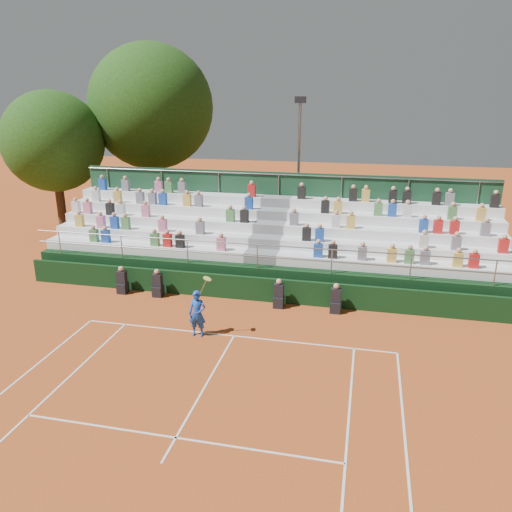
% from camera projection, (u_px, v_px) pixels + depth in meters
% --- Properties ---
extents(ground, '(90.00, 90.00, 0.00)m').
position_uv_depth(ground, '(234.00, 336.00, 17.32)').
color(ground, '#B34D1D').
rests_on(ground, ground).
extents(courtside_wall, '(20.00, 0.15, 1.00)m').
position_uv_depth(courtside_wall, '(254.00, 289.00, 20.12)').
color(courtside_wall, black).
rests_on(courtside_wall, ground).
extents(line_officials, '(9.27, 0.40, 1.19)m').
position_uv_depth(line_officials, '(220.00, 291.00, 19.98)').
color(line_officials, black).
rests_on(line_officials, ground).
extents(grandstand, '(20.00, 5.20, 4.40)m').
position_uv_depth(grandstand, '(270.00, 251.00, 22.94)').
color(grandstand, black).
rests_on(grandstand, ground).
extents(tennis_player, '(0.84, 0.41, 2.22)m').
position_uv_depth(tennis_player, '(197.00, 314.00, 17.10)').
color(tennis_player, '#1744AE').
rests_on(tennis_player, ground).
extents(tree_west, '(5.67, 5.67, 8.20)m').
position_uv_depth(tree_west, '(53.00, 142.00, 28.28)').
color(tree_west, '#322012').
rests_on(tree_west, ground).
extents(tree_east, '(7.50, 7.50, 10.91)m').
position_uv_depth(tree_east, '(151.00, 107.00, 30.31)').
color(tree_east, '#322012').
rests_on(tree_east, ground).
extents(floodlight_mast, '(0.60, 0.25, 7.82)m').
position_uv_depth(floodlight_mast, '(299.00, 157.00, 27.83)').
color(floodlight_mast, gray).
rests_on(floodlight_mast, ground).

